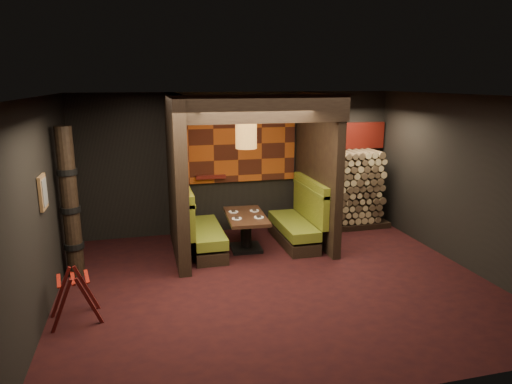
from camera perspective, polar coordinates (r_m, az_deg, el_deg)
The scene contains 23 objects.
floor at distance 7.24m, azimuth 2.58°, elevation -11.35°, with size 6.50×5.50×0.02m, color black.
ceiling at distance 6.57m, azimuth 2.85°, elevation 11.99°, with size 6.50×5.50×0.02m, color black.
wall_back at distance 9.38m, azimuth -2.19°, elevation 3.68°, with size 6.50×0.02×2.85m, color black.
wall_front at distance 4.32m, azimuth 13.49°, elevation -8.81°, with size 6.50×0.02×2.85m, color black.
wall_left at distance 6.62m, azimuth -25.43°, elevation -1.90°, with size 0.02×5.50×2.85m, color black.
wall_right at distance 8.30m, azimuth 24.80°, elevation 1.10°, with size 0.02×5.50×2.85m, color black.
partition_left at distance 8.11m, azimuth -9.91°, elevation 1.90°, with size 0.20×2.20×2.85m, color black.
partition_right at distance 8.75m, azimuth 7.64°, elevation 2.84°, with size 0.15×2.10×2.85m, color black.
header_beam at distance 7.24m, azimuth 0.99°, elevation 10.34°, with size 2.85×0.18×0.44m, color black.
tapa_back_panel at distance 9.26m, azimuth -2.30°, elevation 6.02°, with size 2.40×0.06×1.55m, color #994012.
tapa_side_panel at distance 8.22m, azimuth -9.29°, elevation 5.09°, with size 0.04×1.85×1.45m, color #994012.
lacquer_shelf at distance 9.21m, azimuth -5.69°, elevation 1.89°, with size 0.60×0.12×0.07m, color #571611.
booth_bench_left at distance 8.41m, azimuth -6.98°, elevation -4.80°, with size 0.68×1.60×1.14m.
booth_bench_right at distance 8.83m, azimuth 5.32°, elevation -3.86°, with size 0.68×1.60×1.14m.
dining_table at distance 8.42m, azimuth -1.26°, elevation -4.39°, with size 0.77×1.31×0.67m.
place_settings at distance 8.35m, azimuth -1.27°, elevation -2.80°, with size 0.61×0.64×0.03m.
pendant_lamp at distance 8.01m, azimuth -1.25°, elevation 7.07°, with size 0.37×0.37×0.95m.
framed_picture at distance 6.66m, azimuth -25.08°, elevation -0.04°, with size 0.05×0.36×0.46m.
luggage_rack at distance 6.50m, azimuth -21.74°, elevation -11.84°, with size 0.73×0.57×0.72m.
totem_column at distance 7.69m, azimuth -22.22°, elevation -1.40°, with size 0.31×0.31×2.40m.
firewood_stack at distance 9.85m, azimuth 11.46°, elevation 0.30°, with size 1.73×0.70×1.64m.
mosaic_header at distance 9.96m, azimuth 10.94°, elevation 6.89°, with size 1.83×0.10×0.56m, color maroon.
bay_front_post at distance 9.02m, azimuth 7.56°, elevation 3.17°, with size 0.08×0.08×2.85m, color black.
Camera 1 is at (-1.92, -6.28, 3.05)m, focal length 32.00 mm.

